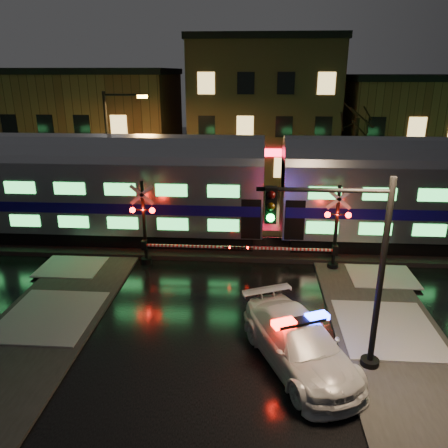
% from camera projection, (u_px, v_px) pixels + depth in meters
% --- Properties ---
extents(ground, '(120.00, 120.00, 0.00)m').
position_uv_depth(ground, '(220.00, 288.00, 19.61)').
color(ground, black).
rests_on(ground, ground).
extents(ballast, '(90.00, 4.20, 0.24)m').
position_uv_depth(ballast, '(227.00, 244.00, 24.28)').
color(ballast, black).
rests_on(ballast, ground).
extents(sidewalk_left, '(4.00, 20.00, 0.12)m').
position_uv_depth(sidewalk_left, '(10.00, 365.00, 14.38)').
color(sidewalk_left, '#2D2D2D').
rests_on(sidewalk_left, ground).
extents(sidewalk_right, '(4.00, 20.00, 0.12)m').
position_uv_depth(sidewalk_right, '(414.00, 384.00, 13.51)').
color(sidewalk_right, '#2D2D2D').
rests_on(sidewalk_right, ground).
extents(building_left, '(14.00, 10.00, 9.00)m').
position_uv_depth(building_left, '(97.00, 127.00, 39.72)').
color(building_left, brown).
rests_on(building_left, ground).
extents(building_mid, '(12.00, 11.00, 11.50)m').
position_uv_depth(building_mid, '(262.00, 113.00, 38.77)').
color(building_mid, brown).
rests_on(building_mid, ground).
extents(building_right, '(12.00, 10.00, 8.50)m').
position_uv_depth(building_right, '(412.00, 132.00, 37.93)').
color(building_right, brown).
rests_on(building_right, ground).
extents(train, '(51.00, 3.12, 5.92)m').
position_uv_depth(train, '(273.00, 188.00, 23.04)').
color(train, black).
rests_on(train, ballast).
extents(police_car, '(4.26, 5.97, 1.78)m').
position_uv_depth(police_car, '(299.00, 343.00, 14.27)').
color(police_car, silver).
rests_on(police_car, ground).
extents(crossing_signal_right, '(6.03, 0.67, 4.27)m').
position_uv_depth(crossing_signal_right, '(328.00, 236.00, 20.87)').
color(crossing_signal_right, black).
rests_on(crossing_signal_right, ground).
extents(crossing_signal_left, '(6.08, 0.67, 4.30)m').
position_uv_depth(crossing_signal_left, '(151.00, 232.00, 21.44)').
color(crossing_signal_left, black).
rests_on(crossing_signal_left, ground).
extents(traffic_light, '(4.15, 0.73, 6.42)m').
position_uv_depth(traffic_light, '(348.00, 273.00, 13.28)').
color(traffic_light, black).
rests_on(traffic_light, ground).
extents(streetlight, '(2.72, 0.28, 8.12)m').
position_uv_depth(streetlight, '(113.00, 149.00, 27.04)').
color(streetlight, black).
rests_on(streetlight, ground).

